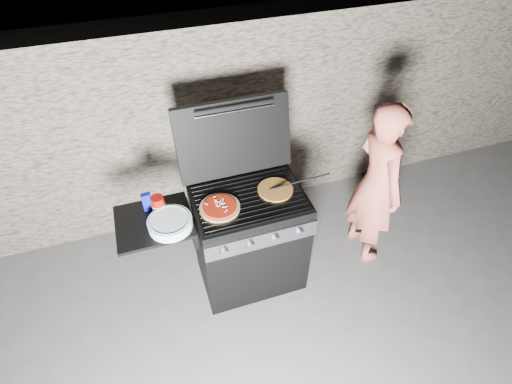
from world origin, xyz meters
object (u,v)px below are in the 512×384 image
object	(u,v)px
pizza_topped	(220,207)
gas_grill	(219,248)
person	(376,185)
sauce_jar	(158,205)

from	to	relation	value
pizza_topped	gas_grill	bearing A→B (deg)	122.69
gas_grill	pizza_topped	distance (m)	0.47
pizza_topped	person	xyz separation A→B (m)	(1.27, 0.03, -0.19)
sauce_jar	person	bearing A→B (deg)	-2.72
pizza_topped	sauce_jar	bearing A→B (deg)	164.54
gas_grill	person	size ratio (longest dim) A/B	0.91
gas_grill	sauce_jar	size ratio (longest dim) A/B	10.02
sauce_jar	gas_grill	bearing A→B (deg)	-10.43
gas_grill	pizza_topped	bearing A→B (deg)	-57.31
pizza_topped	person	bearing A→B (deg)	1.32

